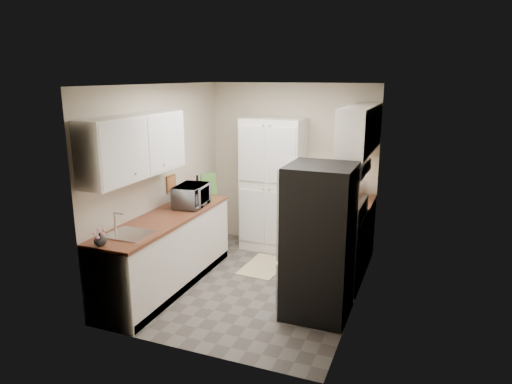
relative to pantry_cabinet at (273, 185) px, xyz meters
The scene contains 16 objects.
ground 1.66m from the pantry_cabinet, 81.35° to the right, with size 3.20×3.20×0.00m, color #56514C.
room_shell 1.48m from the pantry_cabinet, 82.18° to the right, with size 2.64×3.24×2.52m.
pantry_cabinet is the anchor object (origin of this frame).
base_cabinet_left 2.00m from the pantry_cabinet, 114.36° to the right, with size 0.60×2.30×0.88m, color silver.
countertop_left 1.92m from the pantry_cabinet, 114.36° to the right, with size 0.63×2.33×0.04m, color brown.
base_cabinet_right 1.32m from the pantry_cabinet, ahead, with size 0.60×0.80×0.88m, color silver.
countertop_right 1.20m from the pantry_cabinet, ahead, with size 0.63×0.83×0.04m, color brown.
electric_range 1.58m from the pantry_cabinet, 38.22° to the right, with size 0.71×0.78×1.13m.
refrigerator 2.07m from the pantry_cabinet, 56.54° to the right, with size 0.70×0.72×1.70m, color #B7B7BC.
microwave 1.42m from the pantry_cabinet, 120.05° to the right, with size 0.52×0.35×0.29m, color silver.
wine_bottle 1.22m from the pantry_cabinet, 129.60° to the right, with size 0.08×0.08×0.33m, color black.
flower_vase 2.96m from the pantry_cabinet, 107.03° to the right, with size 0.13×0.13×0.13m, color silver.
cutting_board 0.99m from the pantry_cabinet, 141.17° to the right, with size 0.02×0.25×0.32m, color #457D32.
toaster_oven 1.18m from the pantry_cabinet, ahead, with size 0.32×0.41×0.23m, color #A7A8AC.
fruit_basket 1.18m from the pantry_cabinet, ahead, with size 0.22×0.22×0.09m, color #FF7100, non-canonical shape.
kitchen_mat 1.26m from the pantry_cabinet, 79.43° to the right, with size 0.50×0.81×0.01m, color #CCB887.
Camera 1 is at (2.01, -5.01, 2.60)m, focal length 32.00 mm.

